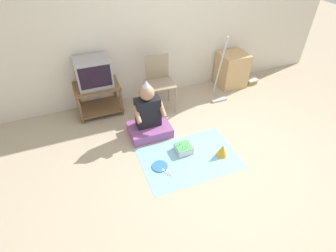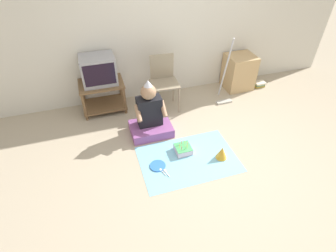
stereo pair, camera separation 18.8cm
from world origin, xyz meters
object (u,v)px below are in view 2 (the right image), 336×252
object	(u,v)px
dust_mop	(225,85)
person_seated	(150,117)
tv	(98,70)
birthday_cake	(183,149)
folding_chair	(163,78)
cardboard_box_stack	(239,72)
paper_plate	(158,166)
book_pile	(259,84)
party_hat_blue	(222,153)

from	to	relation	value
dust_mop	person_seated	xyz separation A→B (m)	(-1.41, -0.44, -0.05)
tv	birthday_cake	xyz separation A→B (m)	(0.90, -1.37, -0.66)
folding_chair	cardboard_box_stack	xyz separation A→B (m)	(1.49, 0.18, -0.21)
tv	birthday_cake	bearing A→B (deg)	-56.88
cardboard_box_stack	person_seated	bearing A→B (deg)	-157.07
paper_plate	dust_mop	bearing A→B (deg)	37.38
folding_chair	person_seated	size ratio (longest dim) A/B	1.02
folding_chair	birthday_cake	xyz separation A→B (m)	(-0.07, -1.17, -0.47)
dust_mop	person_seated	size ratio (longest dim) A/B	1.32
dust_mop	paper_plate	bearing A→B (deg)	-142.62
book_pile	person_seated	bearing A→B (deg)	-163.60
cardboard_box_stack	book_pile	world-z (taller)	cardboard_box_stack
dust_mop	book_pile	distance (m)	0.96
party_hat_blue	birthday_cake	bearing A→B (deg)	149.96
folding_chair	book_pile	size ratio (longest dim) A/B	4.22
folding_chair	person_seated	world-z (taller)	folding_chair
tv	folding_chair	bearing A→B (deg)	-11.86
folding_chair	book_pile	xyz separation A→B (m)	(1.91, 0.06, -0.47)
dust_mop	book_pile	world-z (taller)	dust_mop
dust_mop	paper_plate	distance (m)	1.92
folding_chair	book_pile	distance (m)	1.97
folding_chair	dust_mop	world-z (taller)	dust_mop
cardboard_box_stack	dust_mop	distance (m)	0.59
book_pile	party_hat_blue	world-z (taller)	party_hat_blue
cardboard_box_stack	party_hat_blue	distance (m)	1.97
cardboard_box_stack	paper_plate	xyz separation A→B (m)	(-1.97, -1.50, -0.30)
person_seated	party_hat_blue	size ratio (longest dim) A/B	4.85
dust_mop	person_seated	world-z (taller)	dust_mop
party_hat_blue	cardboard_box_stack	bearing A→B (deg)	55.31
folding_chair	party_hat_blue	bearing A→B (deg)	-75.23
cardboard_box_stack	paper_plate	distance (m)	2.49
dust_mop	paper_plate	xyz separation A→B (m)	(-1.50, -1.15, -0.31)
tv	dust_mop	world-z (taller)	dust_mop
paper_plate	party_hat_blue	bearing A→B (deg)	-7.15
person_seated	paper_plate	world-z (taller)	person_seated
folding_chair	dust_mop	xyz separation A→B (m)	(1.02, -0.17, -0.20)
cardboard_box_stack	birthday_cake	xyz separation A→B (m)	(-1.56, -1.35, -0.26)
tv	paper_plate	distance (m)	1.75
tv	person_seated	world-z (taller)	tv
tv	birthday_cake	size ratio (longest dim) A/B	2.38
cardboard_box_stack	book_pile	size ratio (longest dim) A/B	3.00
birthday_cake	party_hat_blue	bearing A→B (deg)	-30.04
folding_chair	birthday_cake	world-z (taller)	folding_chair
paper_plate	cardboard_box_stack	bearing A→B (deg)	37.33
birthday_cake	dust_mop	bearing A→B (deg)	42.18
person_seated	book_pile	bearing A→B (deg)	16.40
dust_mop	birthday_cake	size ratio (longest dim) A/B	5.29
person_seated	paper_plate	xyz separation A→B (m)	(-0.09, -0.71, -0.26)
folding_chair	book_pile	world-z (taller)	folding_chair
tv	birthday_cake	distance (m)	1.77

